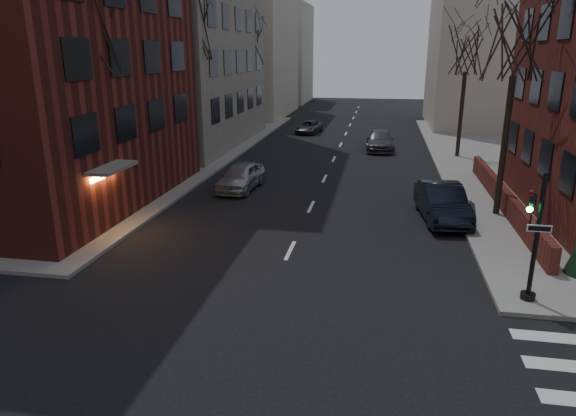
# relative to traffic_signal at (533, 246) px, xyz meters

# --- Properties ---
(low_wall_right) EXTENTS (0.35, 16.00, 1.00)m
(low_wall_right) POSITION_rel_traffic_signal_xyz_m (1.36, 10.01, -1.26)
(low_wall_right) COLOR #5A211A
(low_wall_right) RESTS_ON sidewalk_far_right
(building_distant_la) EXTENTS (14.00, 16.00, 18.00)m
(building_distant_la) POSITION_rel_traffic_signal_xyz_m (-22.94, 46.01, 7.09)
(building_distant_la) COLOR #B5AC99
(building_distant_la) RESTS_ON ground
(building_distant_ra) EXTENTS (14.00, 14.00, 16.00)m
(building_distant_ra) POSITION_rel_traffic_signal_xyz_m (7.06, 41.01, 6.09)
(building_distant_ra) COLOR #B5AC99
(building_distant_ra) RESTS_ON ground
(building_distant_lb) EXTENTS (10.00, 12.00, 14.00)m
(building_distant_lb) POSITION_rel_traffic_signal_xyz_m (-20.94, 63.01, 5.09)
(building_distant_lb) COLOR #B5AC99
(building_distant_lb) RESTS_ON ground
(traffic_signal) EXTENTS (0.76, 0.44, 4.00)m
(traffic_signal) POSITION_rel_traffic_signal_xyz_m (0.00, 0.00, 0.00)
(traffic_signal) COLOR black
(traffic_signal) RESTS_ON sidewalk_far_right
(tree_left_a) EXTENTS (4.18, 4.18, 10.26)m
(tree_left_a) POSITION_rel_traffic_signal_xyz_m (-16.74, 5.01, 6.56)
(tree_left_a) COLOR #2D231C
(tree_left_a) RESTS_ON sidewalk_far_left
(tree_left_b) EXTENTS (4.40, 4.40, 10.80)m
(tree_left_b) POSITION_rel_traffic_signal_xyz_m (-16.74, 17.01, 7.00)
(tree_left_b) COLOR #2D231C
(tree_left_b) RESTS_ON sidewalk_far_left
(tree_left_c) EXTENTS (3.96, 3.96, 9.72)m
(tree_left_c) POSITION_rel_traffic_signal_xyz_m (-16.74, 31.01, 6.12)
(tree_left_c) COLOR #2D231C
(tree_left_c) RESTS_ON sidewalk_far_left
(tree_right_a) EXTENTS (3.96, 3.96, 9.72)m
(tree_right_a) POSITION_rel_traffic_signal_xyz_m (0.86, 9.01, 6.12)
(tree_right_a) COLOR #2D231C
(tree_right_a) RESTS_ON sidewalk_far_right
(tree_right_b) EXTENTS (3.74, 3.74, 9.18)m
(tree_right_b) POSITION_rel_traffic_signal_xyz_m (0.86, 23.01, 5.68)
(tree_right_b) COLOR #2D231C
(tree_right_b) RESTS_ON sidewalk_far_right
(streetlamp_near) EXTENTS (0.36, 0.36, 6.28)m
(streetlamp_near) POSITION_rel_traffic_signal_xyz_m (-16.14, 13.01, 2.33)
(streetlamp_near) COLOR black
(streetlamp_near) RESTS_ON sidewalk_far_left
(streetlamp_far) EXTENTS (0.36, 0.36, 6.28)m
(streetlamp_far) POSITION_rel_traffic_signal_xyz_m (-16.14, 33.01, 2.33)
(streetlamp_far) COLOR black
(streetlamp_far) RESTS_ON sidewalk_far_left
(parked_sedan) EXTENTS (2.34, 5.22, 1.66)m
(parked_sedan) POSITION_rel_traffic_signal_xyz_m (-1.74, 8.04, -1.08)
(parked_sedan) COLOR black
(parked_sedan) RESTS_ON ground
(car_lane_silver) EXTENTS (2.12, 4.53, 1.50)m
(car_lane_silver) POSITION_rel_traffic_signal_xyz_m (-12.27, 11.61, -1.16)
(car_lane_silver) COLOR #A7A8AD
(car_lane_silver) RESTS_ON ground
(car_lane_gray) EXTENTS (2.21, 5.16, 1.48)m
(car_lane_gray) POSITION_rel_traffic_signal_xyz_m (-4.73, 25.25, -1.17)
(car_lane_gray) COLOR #404045
(car_lane_gray) RESTS_ON ground
(car_lane_far) EXTENTS (2.36, 4.27, 1.13)m
(car_lane_far) POSITION_rel_traffic_signal_xyz_m (-11.45, 32.81, -1.34)
(car_lane_far) COLOR #3F3F44
(car_lane_far) RESTS_ON ground
(sandwich_board) EXTENTS (0.57, 0.69, 0.97)m
(sandwich_board) POSITION_rel_traffic_signal_xyz_m (-0.64, 7.50, -1.27)
(sandwich_board) COLOR silver
(sandwich_board) RESTS_ON sidewalk_far_right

